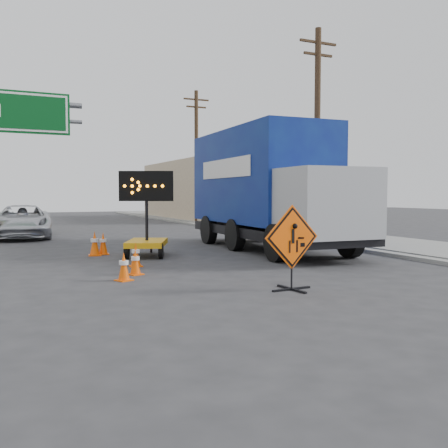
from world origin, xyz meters
TOP-DOWN VIEW (x-y plane):
  - ground at (0.00, 0.00)m, footprint 100.00×100.00m
  - curb_right at (7.20, 15.00)m, footprint 0.40×60.00m
  - sidewalk_right at (9.50, 15.00)m, footprint 4.00×60.00m
  - building_right_far at (13.00, 30.00)m, footprint 10.00×14.00m
  - utility_pole_near at (8.00, 10.00)m, footprint 1.80×0.26m
  - utility_pole_far at (8.00, 24.00)m, footprint 1.80×0.26m
  - construction_sign at (1.11, 1.10)m, footprint 1.36×0.96m
  - arrow_board at (-0.08, 7.94)m, footprint 1.86×2.25m
  - pickup_truck at (-3.42, 16.98)m, footprint 2.96×5.64m
  - box_truck at (4.52, 8.08)m, footprint 3.31×9.35m
  - cone_a at (-1.84, 3.71)m, footprint 0.45×0.45m
  - cone_b at (-1.38, 4.44)m, footprint 0.43×0.43m
  - cone_c at (-1.01, 5.82)m, footprint 0.37×0.37m
  - cone_d at (-1.59, 8.83)m, footprint 0.46×0.46m
  - cone_e at (-1.28, 9.02)m, footprint 0.42×0.42m

SIDE VIEW (x-z plane):
  - ground at x=0.00m, z-range 0.00..0.00m
  - curb_right at x=7.20m, z-range 0.00..0.12m
  - sidewalk_right at x=9.50m, z-range 0.00..0.15m
  - cone_b at x=-1.38m, z-range 0.00..0.65m
  - cone_a at x=-1.84m, z-range 0.00..0.67m
  - cone_c at x=-1.01m, z-range 0.00..0.68m
  - cone_e at x=-1.28m, z-range 0.00..0.74m
  - cone_d at x=-1.59m, z-range 0.00..0.80m
  - arrow_board at x=-0.08m, z-range -0.76..2.01m
  - pickup_truck at x=-3.42m, z-range 0.00..1.51m
  - construction_sign at x=1.11m, z-range 0.05..1.85m
  - box_truck at x=4.52m, z-range -0.20..4.18m
  - building_right_far at x=13.00m, z-range 0.00..4.60m
  - utility_pole_near at x=8.00m, z-range 0.18..9.18m
  - utility_pole_far at x=8.00m, z-range 0.18..9.18m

